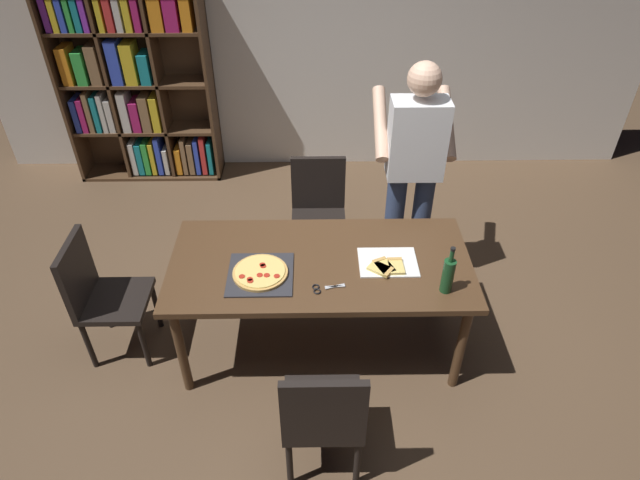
{
  "coord_description": "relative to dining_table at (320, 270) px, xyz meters",
  "views": [
    {
      "loc": [
        -0.04,
        -2.56,
        2.91
      ],
      "look_at": [
        0.0,
        0.15,
        0.8
      ],
      "focal_mm": 30.32,
      "sensor_mm": 36.0,
      "label": 1
    }
  ],
  "objects": [
    {
      "name": "wine_bottle",
      "position": [
        0.72,
        -0.27,
        0.19
      ],
      "size": [
        0.07,
        0.07,
        0.32
      ],
      "color": "#194723",
      "rests_on": "dining_table"
    },
    {
      "name": "chair_left_end",
      "position": [
        -1.42,
        0.0,
        -0.17
      ],
      "size": [
        0.42,
        0.42,
        0.9
      ],
      "color": "black",
      "rests_on": "ground_plane"
    },
    {
      "name": "pepperoni_pizza_on_tray",
      "position": [
        -0.36,
        -0.12,
        0.09
      ],
      "size": [
        0.39,
        0.39,
        0.04
      ],
      "color": "#2D2D33",
      "rests_on": "dining_table"
    },
    {
      "name": "ground_plane",
      "position": [
        0.0,
        0.0,
        -0.68
      ],
      "size": [
        12.0,
        12.0,
        0.0
      ],
      "primitive_type": "plane",
      "color": "brown"
    },
    {
      "name": "chair_near_camera",
      "position": [
        -0.0,
        -0.93,
        -0.17
      ],
      "size": [
        0.42,
        0.42,
        0.9
      ],
      "color": "black",
      "rests_on": "ground_plane"
    },
    {
      "name": "person_serving_pizza",
      "position": [
        0.66,
        0.71,
        0.32
      ],
      "size": [
        0.55,
        0.54,
        1.75
      ],
      "color": "#38476B",
      "rests_on": "ground_plane"
    },
    {
      "name": "kitchen_scissors",
      "position": [
        0.01,
        -0.25,
        0.08
      ],
      "size": [
        0.2,
        0.09,
        0.01
      ],
      "color": "silver",
      "rests_on": "dining_table"
    },
    {
      "name": "back_wall",
      "position": [
        0.0,
        2.6,
        0.72
      ],
      "size": [
        6.4,
        0.1,
        2.8
      ],
      "primitive_type": "cube",
      "color": "silver",
      "rests_on": "ground_plane"
    },
    {
      "name": "dining_table",
      "position": [
        0.0,
        0.0,
        0.0
      ],
      "size": [
        1.87,
        0.89,
        0.75
      ],
      "color": "#4C331E",
      "rests_on": "ground_plane"
    },
    {
      "name": "bookshelf",
      "position": [
        -1.71,
        2.37,
        0.31
      ],
      "size": [
        1.4,
        0.35,
        1.95
      ],
      "color": "#513823",
      "rests_on": "ground_plane"
    },
    {
      "name": "pizza_slices_on_towel",
      "position": [
        0.41,
        -0.05,
        0.08
      ],
      "size": [
        0.36,
        0.3,
        0.03
      ],
      "color": "white",
      "rests_on": "dining_table"
    },
    {
      "name": "chair_far_side",
      "position": [
        0.0,
        0.93,
        -0.17
      ],
      "size": [
        0.42,
        0.42,
        0.9
      ],
      "color": "black",
      "rests_on": "ground_plane"
    }
  ]
}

